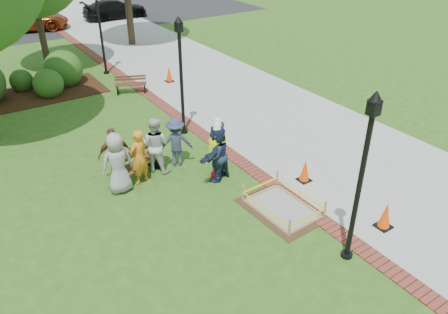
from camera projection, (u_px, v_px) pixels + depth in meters
ground at (233, 211)px, 12.11m from camera, size 100.00×100.00×0.00m
sidewalk at (201, 76)px, 21.71m from camera, size 6.00×60.00×0.02m
brick_edging at (140, 89)px, 20.14m from camera, size 0.50×60.00×0.03m
mulch_bed at (22, 97)px, 19.28m from camera, size 7.00×3.00×0.05m
parking_lot at (20, 23)px, 31.53m from camera, size 36.00×12.00×0.01m
wet_concrete_pad at (283, 202)px, 12.07m from camera, size 1.79×2.36×0.55m
bench_near at (139, 169)px, 13.50m from camera, size 1.65×1.12×0.85m
bench_far at (131, 88)px, 19.64m from camera, size 1.45×0.98×0.75m
cone_front at (385, 216)px, 11.30m from camera, size 0.40×0.40×0.79m
cone_back at (305, 171)px, 13.26m from camera, size 0.38×0.38×0.75m
cone_far at (169, 75)px, 20.83m from camera, size 0.38×0.38×0.75m
toolbox at (217, 173)px, 13.67m from camera, size 0.40×0.32×0.18m
lamp_near at (363, 169)px, 9.31m from camera, size 0.28×0.28×4.26m
lamp_mid at (181, 68)px, 15.07m from camera, size 0.28×0.28×4.26m
lamp_far at (100, 23)px, 20.82m from camera, size 0.28×0.28×4.26m
shrub_c at (51, 96)px, 19.47m from camera, size 1.31×1.31×1.31m
shrub_d at (66, 84)px, 20.69m from camera, size 1.76×1.76×1.76m
shrub_e at (24, 90)px, 20.07m from camera, size 1.04×1.04×1.04m
casual_person_a at (117, 163)px, 12.53m from camera, size 0.61×0.40×1.87m
casual_person_b at (139, 157)px, 12.96m from camera, size 0.65×0.54×1.75m
casual_person_c at (156, 145)px, 13.53m from camera, size 0.65×0.70×1.83m
casual_person_d at (115, 154)px, 13.17m from camera, size 0.59×0.42×1.70m
casual_person_e at (176, 142)px, 13.89m from camera, size 0.61×0.51×1.64m
hivis_worker_a at (217, 151)px, 13.11m from camera, size 0.68×0.63×1.93m
hivis_worker_b at (218, 146)px, 13.37m from camera, size 0.63×0.68×1.93m
hivis_worker_c at (217, 153)px, 13.11m from camera, size 0.59×0.43×1.84m
parked_car_c at (30, 30)px, 29.68m from camera, size 3.14×5.15×1.56m
parked_car_d at (116, 18)px, 32.84m from camera, size 2.05×4.60×1.49m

